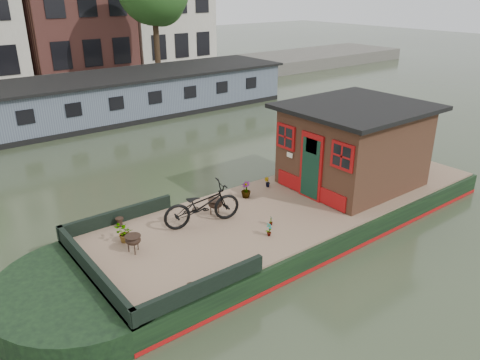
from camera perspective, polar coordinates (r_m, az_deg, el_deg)
ground at (r=13.42m, az=7.01°, el=-5.15°), size 120.00×120.00×0.00m
houseboat_hull at (r=12.48m, az=2.67°, el=-5.82°), size 14.01×4.02×0.60m
houseboat_deck at (r=13.14m, az=7.14°, el=-2.74°), size 11.80×3.80×0.05m
bow_bulwark at (r=10.49m, az=-13.26°, el=-8.97°), size 3.00×4.00×0.35m
cabin at (r=14.22m, az=13.71°, el=4.21°), size 4.00×3.50×2.42m
bicycle at (r=11.67m, az=-4.66°, el=-3.04°), size 2.10×1.09×1.05m
potted_plant_a at (r=11.26m, az=3.56°, el=-6.07°), size 0.21×0.17×0.33m
potted_plant_b at (r=13.94m, az=3.34°, el=-0.27°), size 0.20×0.21×0.30m
potted_plant_c at (r=11.28m, az=-13.91°, el=-6.33°), size 0.54×0.53×0.46m
potted_plant_d at (r=13.19m, az=0.72°, el=-1.19°), size 0.29×0.29×0.48m
potted_plant_e at (r=11.76m, az=3.82°, el=-4.91°), size 0.15×0.17×0.27m
brazier_front at (r=10.84m, az=-12.86°, el=-7.60°), size 0.47×0.47×0.42m
brazier_rear at (r=12.23m, az=-3.01°, el=-3.34°), size 0.47×0.47×0.43m
bollard_port at (r=12.07m, az=-14.45°, el=-4.99°), size 0.20×0.20×0.23m
bollard_stbd at (r=9.43m, az=-6.01°, el=-12.97°), size 0.16×0.16×0.18m
far_houseboat at (r=24.45m, az=-16.71°, el=9.29°), size 20.40×4.40×2.11m
quay at (r=30.59m, az=-21.26°, el=10.25°), size 60.00×6.00×0.90m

